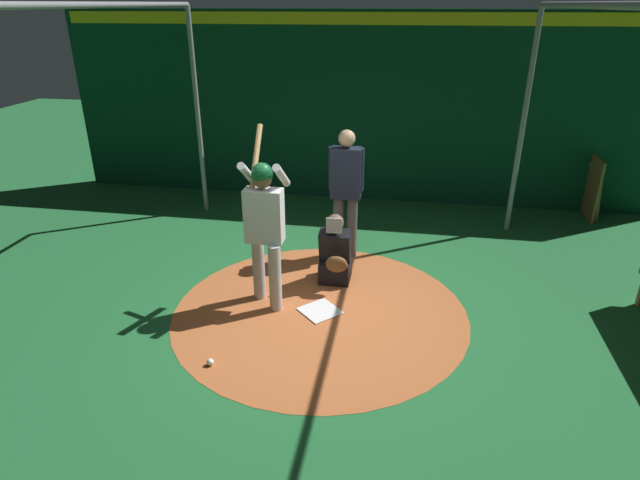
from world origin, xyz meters
TOP-DOWN VIEW (x-y plane):
  - ground_plane at (0.00, 0.00)m, footprint 26.84×26.84m
  - dirt_circle at (0.00, 0.00)m, footprint 3.53×3.53m
  - home_plate at (0.00, 0.00)m, footprint 0.59×0.59m
  - batter at (-0.10, -0.67)m, footprint 0.68×0.49m
  - catcher at (-0.78, 0.07)m, footprint 0.58×0.40m
  - umpire at (-1.61, 0.09)m, footprint 0.23×0.49m
  - back_wall at (-4.21, 0.00)m, footprint 0.22×10.84m
  - cage_frame at (0.00, 0.00)m, footprint 6.16×5.28m
  - bat_rack at (-3.96, 4.07)m, footprint 0.94×0.20m
  - baseball_0 at (1.21, -0.94)m, footprint 0.07×0.07m

SIDE VIEW (x-z plane):
  - ground_plane at x=0.00m, z-range 0.00..0.00m
  - dirt_circle at x=0.00m, z-range 0.00..0.01m
  - home_plate at x=0.00m, z-range 0.01..0.02m
  - baseball_0 at x=1.21m, z-range 0.01..0.08m
  - catcher at x=-0.78m, z-range -0.10..0.86m
  - bat_rack at x=-3.96m, z-range -0.03..1.02m
  - umpire at x=-1.61m, z-range 0.13..1.98m
  - batter at x=-0.10m, z-range 0.03..2.16m
  - back_wall at x=-4.21m, z-range 0.01..3.33m
  - cage_frame at x=0.00m, z-range 0.67..4.09m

